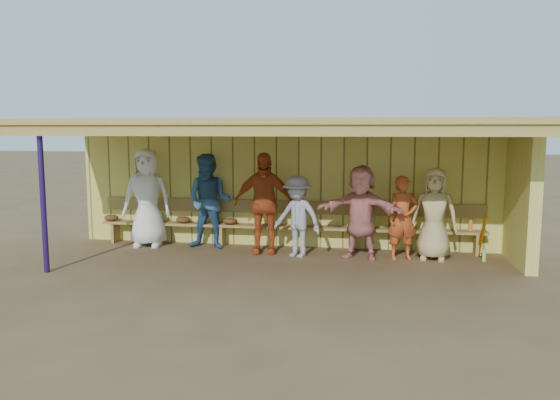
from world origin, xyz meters
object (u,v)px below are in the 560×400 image
(player_d, at_px, (263,203))
(player_e, at_px, (297,217))
(player_h, at_px, (434,214))
(bench, at_px, (286,221))
(player_c, at_px, (209,201))
(player_b, at_px, (147,198))
(player_f, at_px, (361,212))
(player_g, at_px, (403,218))

(player_d, height_order, player_e, player_d)
(player_h, relative_size, bench, 0.22)
(player_c, relative_size, player_h, 1.12)
(player_b, height_order, player_e, player_b)
(player_b, distance_m, bench, 2.82)
(player_f, bearing_deg, player_e, -165.51)
(player_c, xyz_separation_m, player_h, (4.24, -0.25, -0.10))
(bench, bearing_deg, player_b, -173.44)
(player_d, distance_m, player_g, 2.58)
(player_b, distance_m, player_e, 3.12)
(player_e, bearing_deg, player_b, -162.96)
(player_h, xyz_separation_m, bench, (-2.76, 0.55, -0.30))
(player_c, bearing_deg, player_h, -0.56)
(player_c, xyz_separation_m, player_f, (2.95, -0.37, -0.08))
(player_e, bearing_deg, player_d, -171.89)
(player_e, height_order, bench, player_e)
(player_e, bearing_deg, player_h, 29.11)
(player_c, bearing_deg, player_e, -10.71)
(player_f, bearing_deg, player_c, -175.80)
(player_c, bearing_deg, player_d, -8.75)
(player_e, bearing_deg, player_f, 27.97)
(player_c, relative_size, player_d, 0.98)
(player_c, distance_m, player_f, 2.97)
(player_f, distance_m, player_g, 0.75)
(player_c, xyz_separation_m, bench, (1.48, 0.31, -0.40))
(player_h, bearing_deg, player_c, -174.76)
(player_d, xyz_separation_m, player_g, (2.57, -0.09, -0.20))
(player_f, relative_size, player_g, 1.13)
(player_e, relative_size, bench, 0.20)
(player_b, bearing_deg, player_e, -14.22)
(player_c, bearing_deg, player_b, -176.68)
(player_e, xyz_separation_m, bench, (-0.32, 0.74, -0.22))
(player_g, bearing_deg, player_e, 169.16)
(player_g, height_order, bench, player_g)
(player_g, relative_size, bench, 0.20)
(player_g, xyz_separation_m, player_h, (0.55, 0.08, 0.08))
(player_c, height_order, player_h, player_c)
(player_b, height_order, player_d, player_b)
(player_f, relative_size, bench, 0.22)
(player_d, bearing_deg, player_g, -6.39)
(player_f, bearing_deg, player_b, -173.50)
(player_b, bearing_deg, player_c, -5.91)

